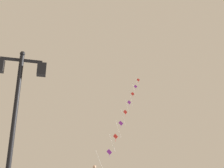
# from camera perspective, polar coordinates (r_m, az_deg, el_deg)

# --- Properties ---
(twin_lantern_lamp_post) EXTENTS (1.55, 0.28, 5.16)m
(twin_lantern_lamp_post) POSITION_cam_1_polar(r_m,az_deg,el_deg) (8.01, -21.03, -3.34)
(twin_lantern_lamp_post) COLOR black
(twin_lantern_lamp_post) RESTS_ON ground_plane
(kite_train) EXTENTS (8.52, 12.10, 13.12)m
(kite_train) POSITION_cam_1_polar(r_m,az_deg,el_deg) (26.45, 3.07, -6.47)
(kite_train) COLOR brown
(kite_train) RESTS_ON ground_plane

